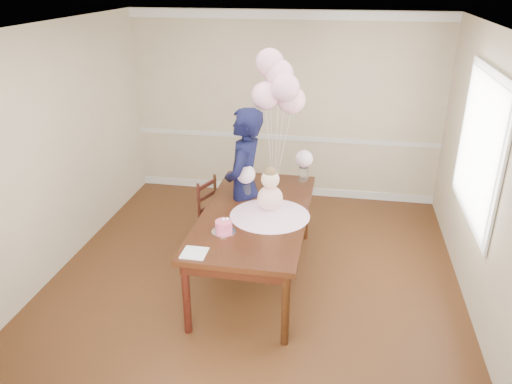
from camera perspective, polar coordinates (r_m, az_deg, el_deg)
name	(u,v)px	position (r m, az deg, el deg)	size (l,w,h in m)	color
floor	(253,282)	(5.63, -0.34, -10.30)	(4.50, 5.00, 0.00)	#391E0E
ceiling	(252,28)	(4.68, -0.42, 18.19)	(4.50, 5.00, 0.02)	white
wall_back	(284,108)	(7.36, 3.25, 9.59)	(4.50, 0.02, 2.70)	#BEAD8B
wall_front	(169,332)	(2.89, -9.86, -15.47)	(4.50, 0.02, 2.70)	#BEAD8B
wall_left	(47,156)	(5.82, -22.75, 3.84)	(0.02, 5.00, 2.70)	#BEAD8B
wall_right	(491,185)	(5.12, 25.24, 0.73)	(0.02, 5.00, 2.70)	#BEAD8B
chair_rail_trim	(284,138)	(7.47, 3.16, 6.23)	(4.50, 0.02, 0.07)	silver
crown_molding	(286,15)	(7.14, 3.49, 19.57)	(4.50, 0.02, 0.12)	white
baseboard_trim	(282,189)	(7.77, 3.03, 0.32)	(4.50, 0.02, 0.12)	silver
window_frame	(480,147)	(5.50, 24.22, 4.68)	(0.02, 1.66, 1.56)	white
window_blinds	(478,147)	(5.50, 24.03, 4.70)	(0.01, 1.50, 1.40)	silver
dining_table_top	(255,214)	(5.31, -0.09, -2.54)	(1.10, 2.21, 0.06)	black
table_apron	(255,221)	(5.35, -0.09, -3.34)	(0.99, 2.10, 0.11)	black
table_leg_fl	(186,298)	(4.78, -7.96, -11.89)	(0.08, 0.08, 0.77)	black
table_leg_fr	(285,309)	(4.61, 3.38, -13.21)	(0.08, 0.08, 0.77)	black
table_leg_bl	(234,205)	(6.47, -2.49, -1.54)	(0.08, 0.08, 0.77)	black
table_leg_br	(306,211)	(6.35, 5.71, -2.19)	(0.08, 0.08, 0.77)	black
baby_skirt	(270,211)	(5.20, 1.60, -2.14)	(0.84, 0.84, 0.11)	#FAB8DF
baby_torso	(270,198)	(5.14, 1.62, -0.70)	(0.27, 0.27, 0.27)	pink
baby_head	(270,179)	(5.05, 1.64, 1.46)	(0.19, 0.19, 0.19)	beige
baby_hair	(270,173)	(5.03, 1.65, 2.16)	(0.13, 0.13, 0.13)	brown
cake_platter	(224,232)	(4.91, -3.69, -4.54)	(0.24, 0.24, 0.01)	silver
birthday_cake	(224,226)	(4.88, -3.71, -3.93)	(0.17, 0.17, 0.11)	#E2476C
cake_flower_a	(224,220)	(4.85, -3.74, -3.17)	(0.03, 0.03, 0.03)	white
cake_flower_b	(227,219)	(4.86, -3.29, -3.09)	(0.03, 0.03, 0.03)	white
rose_vase_near	(246,191)	(5.58, -1.14, 0.15)	(0.11, 0.11, 0.18)	white
roses_near	(246,174)	(5.51, -1.16, 2.05)	(0.21, 0.21, 0.21)	silver
rose_vase_far	(303,174)	(6.06, 5.44, 2.03)	(0.11, 0.11, 0.18)	white
roses_far	(304,159)	(5.99, 5.51, 3.79)	(0.21, 0.21, 0.21)	white
napkin	(194,253)	(4.58, -7.05, -6.92)	(0.22, 0.22, 0.01)	white
balloon_weight	(274,189)	(5.82, 2.07, 0.34)	(0.04, 0.04, 0.02)	silver
balloon_a	(265,96)	(5.49, 1.08, 10.94)	(0.31, 0.31, 0.31)	#FFB4C7
balloon_b	(285,87)	(5.38, 3.36, 11.84)	(0.31, 0.31, 0.31)	#E9A5BA
balloon_c	(279,74)	(5.53, 2.68, 13.35)	(0.31, 0.31, 0.31)	#EAA6C1
balloon_d	(270,63)	(5.55, 1.57, 14.56)	(0.31, 0.31, 0.31)	#E09EAC
balloon_e	(292,100)	(5.55, 4.08, 10.44)	(0.31, 0.31, 0.31)	#FFB4C1
balloon_ribbon_a	(270,151)	(5.66, 1.58, 4.69)	(0.00, 0.00, 0.93)	white
balloon_ribbon_b	(279,148)	(5.60, 2.66, 5.06)	(0.00, 0.00, 1.04)	white
balloon_ribbon_c	(276,141)	(5.67, 2.35, 5.88)	(0.00, 0.00, 1.15)	white
balloon_ribbon_d	(272,135)	(5.67, 1.82, 6.48)	(0.00, 0.00, 1.26)	silver
balloon_ribbon_e	(282,153)	(5.69, 3.03, 4.48)	(0.00, 0.00, 0.87)	white
dining_chair_seat	(220,222)	(6.03, -4.12, -3.40)	(0.40, 0.40, 0.05)	#33160E
chair_leg_fl	(202,239)	(6.10, -6.21, -5.39)	(0.04, 0.04, 0.39)	#34180E
chair_leg_fr	(224,246)	(5.93, -3.70, -6.22)	(0.04, 0.04, 0.39)	#3B1D10
chair_leg_bl	(218,228)	(6.33, -4.41, -4.18)	(0.04, 0.04, 0.39)	#3B1A10
chair_leg_br	(239,235)	(6.16, -1.95, -4.94)	(0.04, 0.04, 0.39)	#3B1E10
chair_back_post_l	(199,204)	(5.89, -6.55, -1.32)	(0.04, 0.04, 0.51)	#34130E
chair_back_post_r	(215,194)	(6.13, -4.68, -0.22)	(0.04, 0.04, 0.51)	#351C0E
chair_slat_low	(208,207)	(6.06, -5.56, -1.69)	(0.03, 0.36, 0.05)	#34140E
chair_slat_mid	(207,196)	(6.00, -5.61, -0.44)	(0.03, 0.36, 0.05)	#3A1710
chair_slat_top	(207,185)	(5.94, -5.67, 0.83)	(0.03, 0.36, 0.05)	#3A150F
woman	(244,187)	(5.67, -1.38, 0.58)	(0.67, 0.45, 1.84)	black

